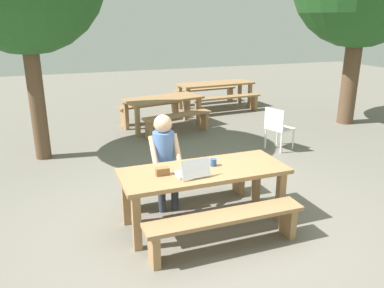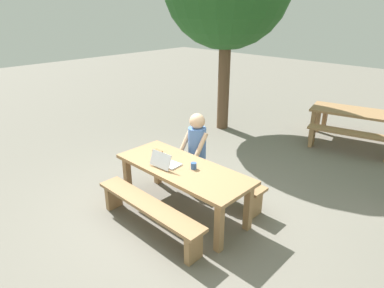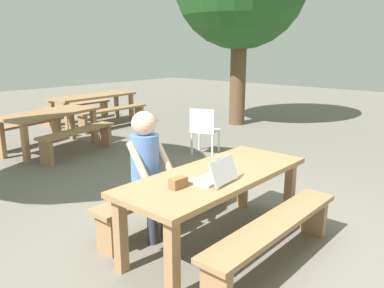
{
  "view_description": "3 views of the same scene",
  "coord_description": "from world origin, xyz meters",
  "px_view_note": "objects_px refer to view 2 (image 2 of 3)",
  "views": [
    {
      "loc": [
        -1.64,
        -3.98,
        2.45
      ],
      "look_at": [
        -0.06,
        0.25,
        0.97
      ],
      "focal_mm": 35.84,
      "sensor_mm": 36.0,
      "label": 1
    },
    {
      "loc": [
        2.94,
        -2.88,
        2.77
      ],
      "look_at": [
        -0.06,
        0.25,
        0.97
      ],
      "focal_mm": 31.04,
      "sensor_mm": 36.0,
      "label": 2
    },
    {
      "loc": [
        -2.73,
        -2.09,
        1.86
      ],
      "look_at": [
        -0.06,
        0.25,
        0.97
      ],
      "focal_mm": 36.13,
      "sensor_mm": 36.0,
      "label": 3
    }
  ],
  "objects_px": {
    "small_pouch": "(158,153)",
    "coffee_mug": "(194,166)",
    "picnic_table_front": "(183,173)",
    "laptop": "(165,162)",
    "person_seated": "(196,147)",
    "picnic_table_mid": "(356,116)"
  },
  "relations": [
    {
      "from": "person_seated",
      "to": "small_pouch",
      "type": "bearing_deg",
      "value": -108.68
    },
    {
      "from": "picnic_table_front",
      "to": "person_seated",
      "type": "height_order",
      "value": "person_seated"
    },
    {
      "from": "coffee_mug",
      "to": "picnic_table_mid",
      "type": "xyz_separation_m",
      "value": [
        0.63,
        4.38,
        -0.16
      ]
    },
    {
      "from": "picnic_table_front",
      "to": "picnic_table_mid",
      "type": "bearing_deg",
      "value": 80.04
    },
    {
      "from": "picnic_table_front",
      "to": "picnic_table_mid",
      "type": "height_order",
      "value": "picnic_table_front"
    },
    {
      "from": "person_seated",
      "to": "coffee_mug",
      "type": "bearing_deg",
      "value": -48.83
    },
    {
      "from": "coffee_mug",
      "to": "picnic_table_mid",
      "type": "bearing_deg",
      "value": 81.79
    },
    {
      "from": "picnic_table_front",
      "to": "small_pouch",
      "type": "relative_size",
      "value": 12.78
    },
    {
      "from": "laptop",
      "to": "picnic_table_mid",
      "type": "bearing_deg",
      "value": -106.19
    },
    {
      "from": "picnic_table_front",
      "to": "laptop",
      "type": "distance_m",
      "value": 0.29
    },
    {
      "from": "picnic_table_front",
      "to": "laptop",
      "type": "relative_size",
      "value": 5.46
    },
    {
      "from": "small_pouch",
      "to": "person_seated",
      "type": "relative_size",
      "value": 0.12
    },
    {
      "from": "coffee_mug",
      "to": "picnic_table_front",
      "type": "bearing_deg",
      "value": -156.97
    },
    {
      "from": "small_pouch",
      "to": "coffee_mug",
      "type": "distance_m",
      "value": 0.67
    },
    {
      "from": "coffee_mug",
      "to": "person_seated",
      "type": "bearing_deg",
      "value": 131.17
    },
    {
      "from": "laptop",
      "to": "coffee_mug",
      "type": "distance_m",
      "value": 0.41
    },
    {
      "from": "small_pouch",
      "to": "person_seated",
      "type": "bearing_deg",
      "value": 71.32
    },
    {
      "from": "coffee_mug",
      "to": "person_seated",
      "type": "xyz_separation_m",
      "value": [
        -0.47,
        0.54,
        -0.02
      ]
    },
    {
      "from": "coffee_mug",
      "to": "small_pouch",
      "type": "bearing_deg",
      "value": -174.83
    },
    {
      "from": "coffee_mug",
      "to": "person_seated",
      "type": "height_order",
      "value": "person_seated"
    },
    {
      "from": "laptop",
      "to": "coffee_mug",
      "type": "height_order",
      "value": "laptop"
    },
    {
      "from": "picnic_table_front",
      "to": "coffee_mug",
      "type": "distance_m",
      "value": 0.22
    }
  ]
}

